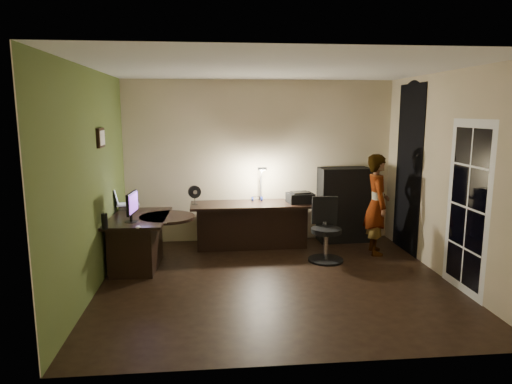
{
  "coord_description": "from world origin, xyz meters",
  "views": [
    {
      "loc": [
        -0.8,
        -5.61,
        2.18
      ],
      "look_at": [
        -0.15,
        1.05,
        1.0
      ],
      "focal_mm": 32.0,
      "sensor_mm": 36.0,
      "label": 1
    }
  ],
  "objects": [
    {
      "name": "framed_picture",
      "position": [
        -2.22,
        0.45,
        1.85
      ],
      "size": [
        0.04,
        0.3,
        0.25
      ],
      "primitive_type": "cube",
      "color": "black",
      "rests_on": "wall_left"
    },
    {
      "name": "notepad",
      "position": [
        -1.43,
        0.46,
        0.72
      ],
      "size": [
        0.17,
        0.21,
        0.01
      ],
      "primitive_type": "cube",
      "rotation": [
        0.0,
        0.0,
        0.23
      ],
      "color": "silver",
      "rests_on": "desk_left"
    },
    {
      "name": "laptop_stand",
      "position": [
        -2.07,
        1.24,
        0.77
      ],
      "size": [
        0.22,
        0.19,
        0.09
      ],
      "primitive_type": "cube",
      "rotation": [
        0.0,
        0.0,
        0.01
      ],
      "color": "silver",
      "rests_on": "desk_left"
    },
    {
      "name": "person",
      "position": [
        1.72,
        1.04,
        0.78
      ],
      "size": [
        0.44,
        0.6,
        1.55
      ],
      "primitive_type": "imported",
      "rotation": [
        0.0,
        0.0,
        1.45
      ],
      "color": "#D8A88C",
      "rests_on": "floor"
    },
    {
      "name": "desk_left",
      "position": [
        -1.83,
        0.75,
        0.36
      ],
      "size": [
        0.82,
        1.29,
        0.73
      ],
      "primitive_type": "cube",
      "rotation": [
        0.0,
        0.0,
        -0.03
      ],
      "color": "black",
      "rests_on": "floor"
    },
    {
      "name": "wall_front",
      "position": [
        0.0,
        -2.0,
        1.35
      ],
      "size": [
        4.5,
        0.01,
        2.7
      ],
      "primitive_type": "cube",
      "color": "#C6B58F",
      "rests_on": "floor"
    },
    {
      "name": "laptop",
      "position": [
        -2.07,
        1.24,
        0.93
      ],
      "size": [
        0.42,
        0.41,
        0.24
      ],
      "primitive_type": "cube",
      "rotation": [
        0.0,
        0.0,
        0.24
      ],
      "color": "silver",
      "rests_on": "laptop_stand"
    },
    {
      "name": "desk_lamp",
      "position": [
        0.01,
        1.83,
        1.02
      ],
      "size": [
        0.16,
        0.28,
        0.6
      ],
      "primitive_type": "cube",
      "rotation": [
        0.0,
        0.0,
        0.06
      ],
      "color": "black",
      "rests_on": "desk_right"
    },
    {
      "name": "wall_right",
      "position": [
        2.25,
        0.0,
        1.35
      ],
      "size": [
        0.01,
        4.0,
        2.7
      ],
      "primitive_type": "cube",
      "color": "#C6B58F",
      "rests_on": "floor"
    },
    {
      "name": "wall_left",
      "position": [
        -2.25,
        0.0,
        1.35
      ],
      "size": [
        0.01,
        4.0,
        2.7
      ],
      "primitive_type": "cube",
      "color": "#C6B58F",
      "rests_on": "floor"
    },
    {
      "name": "mouse",
      "position": [
        -1.75,
        0.12,
        0.74
      ],
      "size": [
        0.07,
        0.1,
        0.04
      ],
      "primitive_type": "ellipsoid",
      "rotation": [
        0.0,
        0.0,
        -0.09
      ],
      "color": "silver",
      "rests_on": "desk_left"
    },
    {
      "name": "speaker",
      "position": [
        -2.16,
        0.14,
        0.82
      ],
      "size": [
        0.09,
        0.09,
        0.2
      ],
      "primitive_type": "cylinder",
      "rotation": [
        0.0,
        0.0,
        0.12
      ],
      "color": "black",
      "rests_on": "desk_left"
    },
    {
      "name": "arched_doorway",
      "position": [
        2.24,
        1.15,
        1.3
      ],
      "size": [
        0.01,
        0.9,
        2.6
      ],
      "primitive_type": "cube",
      "color": "black",
      "rests_on": "floor"
    },
    {
      "name": "desk_fan",
      "position": [
        -1.08,
        1.54,
        0.88
      ],
      "size": [
        0.22,
        0.16,
        0.31
      ],
      "primitive_type": "cube",
      "rotation": [
        0.0,
        0.0,
        0.29
      ],
      "color": "black",
      "rests_on": "desk_right"
    },
    {
      "name": "office_chair",
      "position": [
        0.86,
        0.74,
        0.47
      ],
      "size": [
        0.57,
        0.57,
        0.93
      ],
      "primitive_type": "cube",
      "rotation": [
        0.0,
        0.0,
        -0.1
      ],
      "color": "black",
      "rests_on": "floor"
    },
    {
      "name": "headphones",
      "position": [
        -0.07,
        1.73,
        0.77
      ],
      "size": [
        0.2,
        0.1,
        0.09
      ],
      "primitive_type": "cube",
      "rotation": [
        0.0,
        0.0,
        0.1
      ],
      "color": "navy",
      "rests_on": "desk_right"
    },
    {
      "name": "ceiling",
      "position": [
        0.0,
        0.0,
        2.71
      ],
      "size": [
        4.5,
        4.0,
        0.01
      ],
      "primitive_type": "cube",
      "color": "silver",
      "rests_on": "floor"
    },
    {
      "name": "pen",
      "position": [
        -1.51,
        0.71,
        0.72
      ],
      "size": [
        0.1,
        0.12,
        0.01
      ],
      "primitive_type": "cube",
      "rotation": [
        0.0,
        0.0,
        0.7
      ],
      "color": "black",
      "rests_on": "desk_left"
    },
    {
      "name": "printer",
      "position": [
        0.61,
        1.51,
        0.81
      ],
      "size": [
        0.45,
        0.37,
        0.18
      ],
      "primitive_type": "cube",
      "rotation": [
        0.0,
        0.0,
        0.14
      ],
      "color": "black",
      "rests_on": "desk_right"
    },
    {
      "name": "floor",
      "position": [
        0.0,
        0.0,
        -0.01
      ],
      "size": [
        4.5,
        4.0,
        0.01
      ],
      "primitive_type": "cube",
      "color": "black",
      "rests_on": "ground"
    },
    {
      "name": "french_door",
      "position": [
        2.24,
        -0.55,
        1.05
      ],
      "size": [
        0.02,
        0.92,
        2.1
      ],
      "primitive_type": "cube",
      "color": "white",
      "rests_on": "floor"
    },
    {
      "name": "green_wall_overlay",
      "position": [
        -2.24,
        0.0,
        1.35
      ],
      "size": [
        0.0,
        4.0,
        2.7
      ],
      "primitive_type": "cube",
      "color": "#4C5F29",
      "rests_on": "floor"
    },
    {
      "name": "desk_right",
      "position": [
        -0.17,
        1.52,
        0.37
      ],
      "size": [
        1.96,
        0.71,
        0.73
      ],
      "primitive_type": "cube",
      "rotation": [
        0.0,
        0.0,
        0.01
      ],
      "color": "black",
      "rests_on": "floor"
    },
    {
      "name": "cabinet",
      "position": [
        1.41,
        1.78,
        0.63
      ],
      "size": [
        0.85,
        0.45,
        1.25
      ],
      "primitive_type": "cube",
      "rotation": [
        0.0,
        0.0,
        0.04
      ],
      "color": "black",
      "rests_on": "floor"
    },
    {
      "name": "wall_back",
      "position": [
        0.0,
        2.0,
        1.35
      ],
      "size": [
        4.5,
        0.01,
        2.7
      ],
      "primitive_type": "cube",
      "color": "#C6B58F",
      "rests_on": "floor"
    },
    {
      "name": "phone",
      "position": [
        -1.96,
        0.78,
        0.72
      ],
      "size": [
        0.1,
        0.15,
        0.01
      ],
      "primitive_type": "cube",
      "rotation": [
        0.0,
        0.0,
        -0.26
      ],
      "color": "black",
      "rests_on": "desk_left"
    },
    {
      "name": "monitor",
      "position": [
        -1.89,
        0.46,
        0.87
      ],
      "size": [
        0.13,
        0.45,
        0.3
      ],
      "primitive_type": "cube",
      "rotation": [
        0.0,
        0.0,
        -0.1
      ],
      "color": "black",
      "rests_on": "desk_left"
    }
  ]
}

